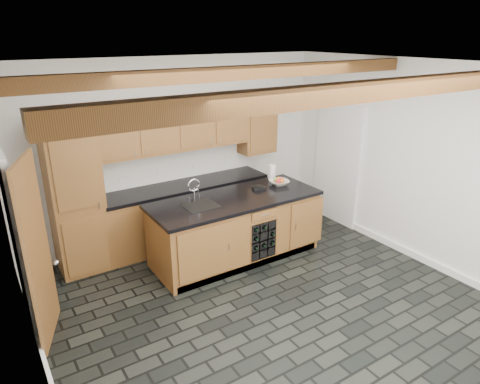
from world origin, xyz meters
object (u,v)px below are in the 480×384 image
at_px(kitchen_scale, 259,187).
at_px(fruit_bowl, 279,183).
at_px(paper_towel, 272,172).
at_px(island, 236,228).

distance_m(kitchen_scale, fruit_bowl, 0.37).
bearing_deg(fruit_bowl, kitchen_scale, 179.19).
xyz_separation_m(kitchen_scale, paper_towel, (0.42, 0.25, 0.09)).
height_order(kitchen_scale, fruit_bowl, fruit_bowl).
bearing_deg(kitchen_scale, island, -153.90).
xyz_separation_m(fruit_bowl, paper_towel, (0.05, 0.25, 0.09)).
bearing_deg(kitchen_scale, paper_towel, 42.31).
distance_m(island, fruit_bowl, 0.99).
bearing_deg(fruit_bowl, paper_towel, 78.17).
bearing_deg(fruit_bowl, island, -172.37).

